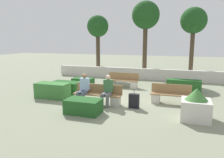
{
  "coord_description": "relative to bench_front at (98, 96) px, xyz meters",
  "views": [
    {
      "loc": [
        3.21,
        -9.48,
        2.79
      ],
      "look_at": [
        -0.1,
        0.5,
        0.9
      ],
      "focal_mm": 35.0,
      "sensor_mm": 36.0,
      "label": 1
    }
  ],
  "objects": [
    {
      "name": "ground_plane",
      "position": [
        0.35,
        0.79,
        -0.34
      ],
      "size": [
        60.0,
        60.0,
        0.0
      ],
      "primitive_type": "plane",
      "color": "gray"
    },
    {
      "name": "bench_right_side",
      "position": [
        3.07,
        1.01,
        -0.02
      ],
      "size": [
        1.75,
        0.49,
        0.85
      ],
      "rotation": [
        0.0,
        0.0,
        0.15
      ],
      "color": "#937047",
      "rests_on": "ground_plane"
    },
    {
      "name": "person_seated_man",
      "position": [
        -0.61,
        -0.14,
        0.39
      ],
      "size": [
        0.38,
        0.63,
        1.32
      ],
      "color": "#515B70",
      "rests_on": "ground_plane"
    },
    {
      "name": "hedge_block_mid_right",
      "position": [
        -2.36,
        1.31,
        -0.04
      ],
      "size": [
        1.51,
        0.86,
        0.6
      ],
      "color": "#235623",
      "rests_on": "ground_plane"
    },
    {
      "name": "bench_left_side",
      "position": [
        0.15,
        3.64,
        -0.01
      ],
      "size": [
        1.84,
        0.49,
        0.85
      ],
      "rotation": [
        0.0,
        0.0,
        0.01
      ],
      "color": "#937047",
      "rests_on": "ground_plane"
    },
    {
      "name": "hedge_block_mid_left",
      "position": [
        3.6,
        3.48,
        0.0
      ],
      "size": [
        1.77,
        0.6,
        0.68
      ],
      "color": "#235623",
      "rests_on": "ground_plane"
    },
    {
      "name": "perimeter_wall",
      "position": [
        0.35,
        6.69,
        0.05
      ],
      "size": [
        12.35,
        0.3,
        0.77
      ],
      "color": "beige",
      "rests_on": "ground_plane"
    },
    {
      "name": "person_seated_woman",
      "position": [
        0.51,
        -0.14,
        0.38
      ],
      "size": [
        0.38,
        0.63,
        1.32
      ],
      "color": "slate",
      "rests_on": "ground_plane"
    },
    {
      "name": "hedge_block_near_right",
      "position": [
        -2.06,
        2.79,
        -0.05
      ],
      "size": [
        1.19,
        0.73,
        0.57
      ],
      "color": "#235623",
      "rests_on": "ground_plane"
    },
    {
      "name": "tree_center_left",
      "position": [
        0.67,
        7.91,
        4.13
      ],
      "size": [
        2.05,
        2.05,
        5.62
      ],
      "color": "#473828",
      "rests_on": "ground_plane"
    },
    {
      "name": "planter_corner_left",
      "position": [
        4.03,
        -0.77,
        0.17
      ],
      "size": [
        1.0,
        1.0,
        1.14
      ],
      "color": "beige",
      "rests_on": "ground_plane"
    },
    {
      "name": "bench_front",
      "position": [
        0.0,
        0.0,
        0.0
      ],
      "size": [
        2.16,
        0.48,
        0.85
      ],
      "color": "#937047",
      "rests_on": "ground_plane"
    },
    {
      "name": "hedge_block_near_left",
      "position": [
        -2.45,
        0.21,
        0.03
      ],
      "size": [
        1.62,
        0.75,
        0.73
      ],
      "color": "#3D7A38",
      "rests_on": "ground_plane"
    },
    {
      "name": "tree_leftmost",
      "position": [
        -2.95,
        7.42,
        3.35
      ],
      "size": [
        1.66,
        1.66,
        4.66
      ],
      "color": "#473828",
      "rests_on": "ground_plane"
    },
    {
      "name": "suitcase",
      "position": [
        1.68,
        -0.13,
        -0.04
      ],
      "size": [
        0.42,
        0.2,
        0.8
      ],
      "color": "black",
      "rests_on": "ground_plane"
    },
    {
      "name": "hedge_block_far_left",
      "position": [
        -0.03,
        -1.39,
        -0.06
      ],
      "size": [
        1.34,
        0.82,
        0.55
      ],
      "color": "#235623",
      "rests_on": "ground_plane"
    },
    {
      "name": "tree_center_right",
      "position": [
        4.03,
        8.04,
        3.68
      ],
      "size": [
        1.83,
        1.83,
        5.05
      ],
      "color": "#473828",
      "rests_on": "ground_plane"
    }
  ]
}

